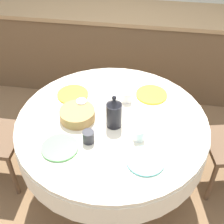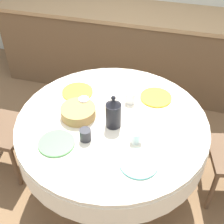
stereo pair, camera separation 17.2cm
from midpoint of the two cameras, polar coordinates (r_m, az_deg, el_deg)
The scene contains 13 objects.
ground_plane at distance 2.69m, azimuth 1.88°, elevation -13.49°, with size 12.00×12.00×0.00m, color brown.
kitchen_counter at distance 3.52m, azimuth 7.97°, elevation 10.95°, with size 3.24×0.64×0.89m.
dining_table at distance 2.21m, azimuth 2.23°, elevation -4.06°, with size 1.33×1.33×0.75m.
plate_near_left at distance 1.98m, azimuth -7.68°, elevation -5.77°, with size 0.23×0.23×0.01m, color #5BA85B.
cup_near_left at distance 1.97m, azimuth -2.40°, elevation -4.28°, with size 0.07×0.07×0.08m, color #28282D.
plate_near_right at distance 1.87m, azimuth 7.59°, elevation -9.42°, with size 0.23×0.23×0.01m, color #60BCB7.
cup_near_right at distance 1.97m, azimuth 6.91°, elevation -4.56°, with size 0.07×0.07×0.08m, color white.
plate_far_left at distance 2.37m, azimuth -4.27°, elevation 3.62°, with size 0.23×0.23×0.01m, color yellow.
cup_far_left at distance 2.21m, azimuth -2.92°, elevation 1.54°, with size 0.07×0.07×0.08m, color white.
plate_far_right at distance 2.35m, azimuth 10.12°, elevation 2.58°, with size 0.23×0.23×0.01m, color yellow.
cup_far_right at distance 2.26m, azimuth 5.50°, elevation 2.58°, with size 0.07×0.07×0.08m, color white.
coffee_carafe at distance 2.03m, azimuth 2.68°, elevation -0.27°, with size 0.10×0.10×0.25m.
bread_basket at distance 2.14m, azimuth -3.92°, elevation -0.08°, with size 0.24×0.24×0.07m, color #AD844C.
Camera 2 is at (0.41, -1.51, 2.19)m, focal length 50.00 mm.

